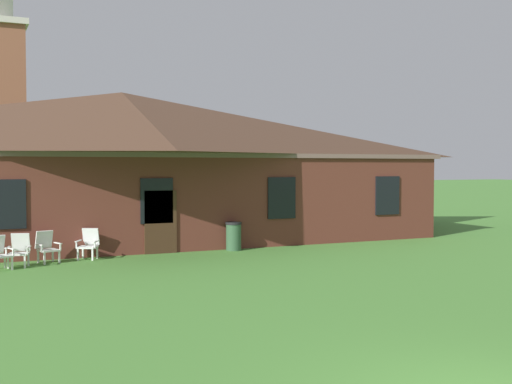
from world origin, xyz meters
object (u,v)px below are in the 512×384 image
Objects in this scene: lawn_chair_near_door at (19,249)px; lawn_chair_left_end at (47,246)px; trash_bin at (234,236)px; lawn_chair_middle at (89,243)px.

lawn_chair_left_end is (0.81, 0.47, 0.00)m from lawn_chair_near_door.
trash_bin is at bearing 5.85° from lawn_chair_near_door.
lawn_chair_near_door is 0.94m from lawn_chair_left_end.
lawn_chair_near_door is 7.04m from trash_bin.
lawn_chair_near_door is 1.00× the size of lawn_chair_left_end.
trash_bin is (6.19, 0.25, -0.00)m from lawn_chair_left_end.
trash_bin reaches higher than lawn_chair_middle.
lawn_chair_near_door is 1.00× the size of lawn_chair_middle.
trash_bin reaches higher than lawn_chair_left_end.
lawn_chair_middle is (2.10, 0.72, 0.00)m from lawn_chair_near_door.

